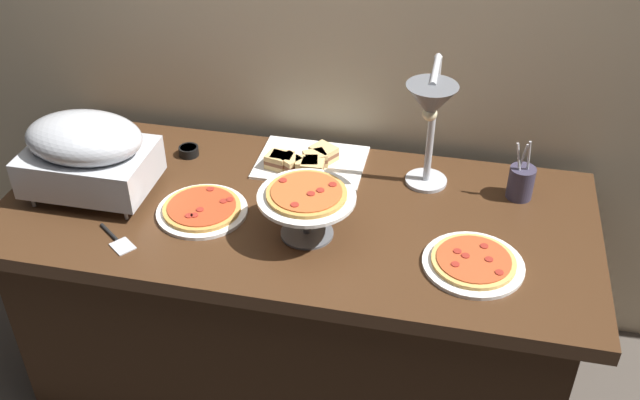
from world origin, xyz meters
TOP-DOWN VIEW (x-y plane):
  - ground_plane at (0.00, 0.00)m, footprint 8.00×8.00m
  - back_wall at (0.00, 0.50)m, footprint 4.40×0.04m
  - buffet_table at (0.00, 0.00)m, footprint 1.90×0.84m
  - chafing_dish at (-0.67, -0.05)m, footprint 0.40×0.28m
  - heat_lamp at (0.39, 0.09)m, footprint 0.15×0.34m
  - pizza_plate_front at (-0.28, -0.08)m, footprint 0.29×0.29m
  - pizza_plate_center at (0.57, -0.16)m, footprint 0.29×0.29m
  - pizza_plate_raised_stand at (0.07, -0.11)m, footprint 0.29×0.29m
  - sandwich_platter at (-0.02, 0.25)m, footprint 0.37×0.28m
  - sauce_cup_near at (-0.45, 0.24)m, footprint 0.07×0.07m
  - utensil_holder at (0.70, 0.23)m, footprint 0.08×0.08m
  - serving_spatula at (-0.49, -0.27)m, footprint 0.16×0.13m

SIDE VIEW (x-z plane):
  - ground_plane at x=0.00m, z-range 0.00..0.00m
  - buffet_table at x=0.00m, z-range 0.01..0.77m
  - serving_spatula at x=-0.49m, z-range 0.76..0.77m
  - pizza_plate_center at x=0.57m, z-range 0.76..0.79m
  - pizza_plate_front at x=-0.28m, z-range 0.76..0.79m
  - sauce_cup_near at x=-0.45m, z-range 0.76..0.79m
  - sandwich_platter at x=-0.02m, z-range 0.75..0.81m
  - utensil_holder at x=0.70m, z-range 0.71..0.93m
  - pizza_plate_raised_stand at x=0.07m, z-range 0.81..0.97m
  - chafing_dish at x=-0.67m, z-range 0.78..1.06m
  - heat_lamp at x=0.39m, z-range 0.89..1.35m
  - back_wall at x=0.00m, z-range 0.00..2.40m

